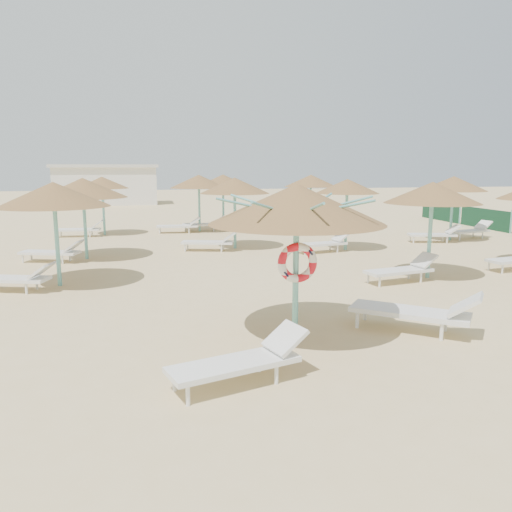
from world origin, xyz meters
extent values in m
plane|color=#CFB47E|center=(0.00, 0.00, 0.00)|extent=(120.00, 120.00, 0.00)
cylinder|color=#69B6B0|center=(0.11, 0.24, 1.17)|extent=(0.11, 0.11, 2.35)
cone|color=olive|center=(0.11, 0.24, 2.45)|extent=(3.13, 3.13, 0.70)
cylinder|color=#69B6B0|center=(0.11, 0.24, 2.20)|extent=(0.20, 0.20, 0.12)
cylinder|color=#69B6B0|center=(0.83, 0.24, 2.40)|extent=(1.41, 0.04, 0.36)
cylinder|color=#69B6B0|center=(0.62, 0.75, 2.40)|extent=(1.03, 1.03, 0.36)
cylinder|color=#69B6B0|center=(0.11, 0.96, 2.40)|extent=(0.04, 1.41, 0.36)
cylinder|color=#69B6B0|center=(-0.40, 0.75, 2.40)|extent=(1.03, 1.03, 0.36)
cylinder|color=#69B6B0|center=(-0.61, 0.24, 2.40)|extent=(1.41, 0.04, 0.36)
cylinder|color=#69B6B0|center=(-0.40, -0.27, 2.40)|extent=(1.03, 1.03, 0.36)
cylinder|color=#69B6B0|center=(0.11, -0.48, 2.40)|extent=(0.04, 1.41, 0.36)
cylinder|color=#69B6B0|center=(0.62, -0.27, 2.40)|extent=(1.03, 1.03, 0.36)
torus|color=red|center=(0.11, 0.14, 1.42)|extent=(0.72, 0.15, 0.72)
cylinder|color=white|center=(-2.00, -2.04, 0.14)|extent=(0.06, 0.06, 0.28)
cylinder|color=white|center=(-2.15, -1.56, 0.14)|extent=(0.06, 0.06, 0.28)
cylinder|color=white|center=(-0.71, -1.63, 0.14)|extent=(0.06, 0.06, 0.28)
cylinder|color=white|center=(-0.86, -1.15, 0.14)|extent=(0.06, 0.06, 0.28)
cube|color=white|center=(-1.31, -1.55, 0.32)|extent=(2.01, 1.17, 0.08)
cube|color=white|center=(-0.49, -1.30, 0.56)|extent=(0.65, 0.72, 0.37)
cylinder|color=white|center=(1.45, 0.52, 0.16)|extent=(0.07, 0.07, 0.32)
cylinder|color=white|center=(1.81, 0.97, 0.16)|extent=(0.07, 0.07, 0.32)
cylinder|color=white|center=(2.66, -0.45, 0.16)|extent=(0.07, 0.07, 0.32)
cylinder|color=white|center=(3.02, 0.00, 0.16)|extent=(0.07, 0.07, 0.32)
cube|color=white|center=(2.34, 0.17, 0.37)|extent=(2.14, 1.92, 0.09)
cube|color=white|center=(3.10, -0.44, 0.64)|extent=(0.87, 0.89, 0.42)
cylinder|color=#69B6B0|center=(-4.84, 5.39, 1.15)|extent=(0.11, 0.11, 2.30)
cone|color=olive|center=(-4.84, 5.39, 2.39)|extent=(2.81, 2.81, 0.63)
cylinder|color=#69B6B0|center=(-4.84, 5.39, 2.15)|extent=(0.20, 0.20, 0.12)
cylinder|color=white|center=(-5.48, 4.60, 0.14)|extent=(0.06, 0.06, 0.28)
cylinder|color=white|center=(-5.34, 5.08, 0.14)|extent=(0.06, 0.06, 0.28)
cube|color=white|center=(-5.94, 4.99, 0.32)|extent=(2.00, 1.13, 0.08)
cube|color=white|center=(-5.12, 4.75, 0.56)|extent=(0.63, 0.71, 0.36)
cylinder|color=#69B6B0|center=(-4.62, 9.31, 1.15)|extent=(0.11, 0.11, 2.30)
cone|color=olive|center=(-4.62, 9.31, 2.40)|extent=(2.90, 2.90, 0.65)
cylinder|color=#69B6B0|center=(-4.62, 9.31, 2.15)|extent=(0.20, 0.20, 0.12)
cylinder|color=white|center=(-6.56, 8.92, 0.14)|extent=(0.06, 0.06, 0.28)
cylinder|color=white|center=(-6.40, 9.39, 0.14)|extent=(0.06, 0.06, 0.28)
cylinder|color=white|center=(-5.28, 8.50, 0.14)|extent=(0.06, 0.06, 0.28)
cylinder|color=white|center=(-5.12, 8.98, 0.14)|extent=(0.06, 0.06, 0.28)
cube|color=white|center=(-5.72, 8.91, 0.32)|extent=(2.00, 1.18, 0.08)
cube|color=white|center=(-4.91, 8.65, 0.56)|extent=(0.65, 0.72, 0.36)
cylinder|color=#69B6B0|center=(-4.57, 15.42, 1.15)|extent=(0.11, 0.11, 2.30)
cone|color=olive|center=(-4.57, 15.42, 2.38)|extent=(2.35, 2.35, 0.53)
cylinder|color=#69B6B0|center=(-4.57, 15.42, 2.15)|extent=(0.20, 0.20, 0.12)
cylinder|color=white|center=(-6.48, 14.82, 0.14)|extent=(0.06, 0.06, 0.28)
cylinder|color=white|center=(-6.45, 15.32, 0.14)|extent=(0.06, 0.06, 0.28)
cylinder|color=white|center=(-5.14, 14.73, 0.14)|extent=(0.06, 0.06, 0.28)
cylinder|color=white|center=(-5.10, 15.23, 0.14)|extent=(0.06, 0.06, 0.28)
cube|color=white|center=(-5.67, 15.02, 0.32)|extent=(1.94, 0.75, 0.08)
cube|color=white|center=(-4.82, 14.96, 0.56)|extent=(0.53, 0.63, 0.36)
cylinder|color=#69B6B0|center=(0.68, 10.47, 1.15)|extent=(0.11, 0.11, 2.30)
cone|color=olive|center=(0.68, 10.47, 2.39)|extent=(2.63, 2.63, 0.59)
cylinder|color=#69B6B0|center=(0.68, 10.47, 2.15)|extent=(0.20, 0.20, 0.12)
cylinder|color=white|center=(-1.26, 10.04, 0.14)|extent=(0.06, 0.06, 0.28)
cylinder|color=white|center=(-1.13, 10.52, 0.14)|extent=(0.06, 0.06, 0.28)
cylinder|color=white|center=(0.04, 9.69, 0.14)|extent=(0.06, 0.06, 0.28)
cylinder|color=white|center=(0.17, 10.17, 0.14)|extent=(0.06, 0.06, 0.28)
cube|color=white|center=(-0.42, 10.07, 0.32)|extent=(2.00, 1.09, 0.08)
cube|color=white|center=(0.40, 9.85, 0.56)|extent=(0.62, 0.71, 0.36)
cylinder|color=#69B6B0|center=(-0.18, 15.83, 1.15)|extent=(0.11, 0.11, 2.30)
cone|color=olive|center=(-0.18, 15.83, 2.39)|extent=(2.77, 2.77, 0.62)
cylinder|color=#69B6B0|center=(-0.18, 15.83, 2.15)|extent=(0.20, 0.20, 0.12)
cylinder|color=white|center=(-2.09, 15.23, 0.14)|extent=(0.06, 0.06, 0.28)
cylinder|color=white|center=(-2.06, 15.73, 0.14)|extent=(0.06, 0.06, 0.28)
cylinder|color=white|center=(-0.74, 15.15, 0.14)|extent=(0.06, 0.06, 0.28)
cylinder|color=white|center=(-0.71, 15.65, 0.14)|extent=(0.06, 0.06, 0.28)
cube|color=white|center=(-1.28, 15.43, 0.32)|extent=(1.94, 0.74, 0.08)
cube|color=white|center=(-0.43, 15.38, 0.56)|extent=(0.52, 0.63, 0.36)
cylinder|color=#69B6B0|center=(5.18, 4.31, 1.15)|extent=(0.11, 0.11, 2.30)
cone|color=olive|center=(5.18, 4.31, 2.39)|extent=(2.62, 2.62, 0.59)
cylinder|color=#69B6B0|center=(5.18, 4.31, 2.15)|extent=(0.20, 0.20, 0.12)
cylinder|color=white|center=(3.34, 3.52, 0.14)|extent=(0.06, 0.06, 0.28)
cylinder|color=white|center=(3.24, 4.01, 0.14)|extent=(0.06, 0.06, 0.28)
cylinder|color=white|center=(4.66, 3.78, 0.14)|extent=(0.06, 0.06, 0.28)
cylinder|color=white|center=(4.57, 4.27, 0.14)|extent=(0.06, 0.06, 0.28)
cube|color=white|center=(4.08, 3.91, 0.32)|extent=(1.98, 0.97, 0.08)
cube|color=white|center=(4.91, 4.08, 0.56)|extent=(0.59, 0.68, 0.36)
cylinder|color=#69B6B0|center=(4.68, 9.27, 1.15)|extent=(0.11, 0.11, 2.30)
cone|color=olive|center=(4.68, 9.27, 2.38)|extent=(2.35, 2.35, 0.53)
cylinder|color=#69B6B0|center=(4.68, 9.27, 2.15)|extent=(0.20, 0.20, 0.12)
cylinder|color=white|center=(2.85, 8.46, 0.14)|extent=(0.06, 0.06, 0.28)
cylinder|color=white|center=(2.75, 8.95, 0.14)|extent=(0.06, 0.06, 0.28)
cylinder|color=white|center=(4.17, 8.74, 0.14)|extent=(0.06, 0.06, 0.28)
cylinder|color=white|center=(4.07, 9.23, 0.14)|extent=(0.06, 0.06, 0.28)
cube|color=white|center=(3.58, 8.87, 0.32)|extent=(1.99, 1.01, 0.08)
cube|color=white|center=(4.41, 9.05, 0.56)|extent=(0.60, 0.69, 0.36)
cylinder|color=#69B6B0|center=(5.40, 15.86, 1.15)|extent=(0.11, 0.11, 2.30)
cone|color=olive|center=(5.40, 15.86, 2.39)|extent=(2.63, 2.63, 0.59)
cylinder|color=#69B6B0|center=(5.40, 15.86, 2.15)|extent=(0.20, 0.20, 0.12)
cylinder|color=white|center=(3.58, 15.03, 0.14)|extent=(0.06, 0.06, 0.28)
cylinder|color=white|center=(3.47, 15.52, 0.14)|extent=(0.06, 0.06, 0.28)
cylinder|color=white|center=(4.90, 15.34, 0.14)|extent=(0.06, 0.06, 0.28)
cylinder|color=white|center=(4.78, 15.83, 0.14)|extent=(0.06, 0.06, 0.28)
cube|color=white|center=(4.30, 15.46, 0.32)|extent=(1.99, 1.03, 0.08)
cube|color=white|center=(5.13, 15.65, 0.56)|extent=(0.61, 0.69, 0.36)
cylinder|color=white|center=(5.67, 16.10, 0.14)|extent=(0.06, 0.06, 0.28)
cylinder|color=white|center=(5.78, 16.58, 0.14)|extent=(0.06, 0.06, 0.28)
cylinder|color=white|center=(6.98, 15.79, 0.14)|extent=(0.06, 0.06, 0.28)
cylinder|color=white|center=(7.10, 16.28, 0.14)|extent=(0.06, 0.06, 0.28)
cube|color=white|center=(6.50, 16.16, 0.32)|extent=(1.99, 1.03, 0.08)
cube|color=white|center=(7.33, 15.97, 0.56)|extent=(0.61, 0.69, 0.36)
cylinder|color=white|center=(7.58, 4.32, 0.14)|extent=(0.06, 0.06, 0.28)
cylinder|color=white|center=(7.51, 4.82, 0.14)|extent=(0.06, 0.06, 0.28)
cylinder|color=#69B6B0|center=(9.96, 10.68, 1.15)|extent=(0.11, 0.11, 2.30)
cone|color=olive|center=(9.96, 10.68, 2.39)|extent=(2.71, 2.71, 0.61)
cylinder|color=#69B6B0|center=(9.96, 10.68, 2.15)|extent=(0.20, 0.20, 0.12)
cylinder|color=white|center=(8.02, 10.23, 0.14)|extent=(0.06, 0.06, 0.28)
cylinder|color=white|center=(8.14, 10.72, 0.14)|extent=(0.06, 0.06, 0.28)
cylinder|color=white|center=(9.33, 9.91, 0.14)|extent=(0.06, 0.06, 0.28)
cylinder|color=white|center=(9.45, 10.39, 0.14)|extent=(0.06, 0.06, 0.28)
cube|color=white|center=(8.86, 10.28, 0.32)|extent=(1.99, 1.06, 0.08)
cube|color=white|center=(9.69, 10.08, 0.56)|extent=(0.61, 0.70, 0.36)
cylinder|color=white|center=(10.34, 10.55, 0.14)|extent=(0.06, 0.06, 0.28)
cylinder|color=white|center=(10.22, 11.03, 0.14)|extent=(0.06, 0.06, 0.28)
cylinder|color=white|center=(11.65, 10.87, 0.14)|extent=(0.06, 0.06, 0.28)
cylinder|color=white|center=(11.53, 11.36, 0.14)|extent=(0.06, 0.06, 0.28)
cube|color=white|center=(11.06, 10.98, 0.32)|extent=(1.99, 1.06, 0.08)
cube|color=white|center=(11.89, 11.19, 0.56)|extent=(0.61, 0.70, 0.36)
cylinder|color=#69B6B0|center=(1.05, 16.33, 1.15)|extent=(0.11, 0.11, 2.30)
cone|color=olive|center=(1.05, 16.33, 2.39)|extent=(2.78, 2.78, 0.63)
cylinder|color=#69B6B0|center=(1.05, 16.33, 2.15)|extent=(0.20, 0.20, 0.12)
cylinder|color=white|center=(-0.87, 15.78, 0.14)|extent=(0.06, 0.06, 0.28)
cylinder|color=white|center=(-0.81, 16.28, 0.14)|extent=(0.06, 0.06, 0.28)
cylinder|color=white|center=(0.47, 15.61, 0.14)|extent=(0.06, 0.06, 0.28)
cylinder|color=white|center=(0.53, 16.11, 0.14)|extent=(0.06, 0.06, 0.28)
cube|color=white|center=(-0.05, 15.93, 0.32)|extent=(1.96, 0.85, 0.08)
cube|color=white|center=(0.80, 15.83, 0.56)|extent=(0.56, 0.66, 0.36)
cylinder|color=white|center=(1.39, 16.28, 0.14)|extent=(0.06, 0.06, 0.28)
cylinder|color=white|center=(1.33, 16.78, 0.14)|extent=(0.06, 0.06, 0.28)
cylinder|color=white|center=(2.73, 16.45, 0.14)|extent=(0.06, 0.06, 0.28)
cylinder|color=white|center=(2.67, 16.95, 0.14)|extent=(0.06, 0.06, 0.28)
cube|color=white|center=(2.15, 16.63, 0.32)|extent=(1.96, 0.85, 0.08)
cube|color=white|center=(3.00, 16.74, 0.56)|extent=(0.56, 0.66, 0.36)
cube|color=silver|center=(-6.00, 35.00, 1.50)|extent=(8.00, 4.00, 3.00)
cube|color=beige|center=(-6.00, 35.00, 3.12)|extent=(8.40, 4.40, 0.25)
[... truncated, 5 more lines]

